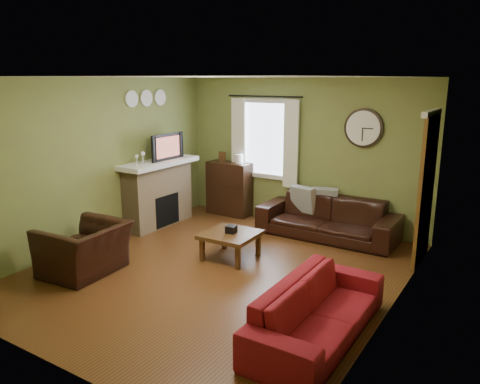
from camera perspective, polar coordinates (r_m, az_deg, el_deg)
The scene contains 31 objects.
floor at distance 6.55m, azimuth -2.65°, elevation -9.56°, with size 4.60×5.20×0.00m, color #532E14.
ceiling at distance 6.01m, azimuth -2.92°, elevation 13.84°, with size 4.60×5.20×0.00m, color white.
wall_left at distance 7.68m, azimuth -17.01°, elevation 3.48°, with size 0.00×5.20×2.60m, color olive.
wall_right at distance 5.22m, azimuth 18.42°, elevation -1.27°, with size 0.00×5.20×2.60m, color olive.
wall_back at distance 8.38m, azimuth 7.49°, elevation 4.77°, with size 4.60×0.00×2.60m, color olive.
wall_front at distance 4.36m, azimuth -22.82°, elevation -4.56°, with size 4.60×0.00×2.60m, color olive.
fireplace at distance 8.48m, azimuth -9.92°, elevation -0.38°, with size 0.40×1.40×1.10m, color #9D825E.
firebox at distance 8.42m, azimuth -8.89°, elevation -2.20°, with size 0.04×0.60×0.55m, color black.
mantel at distance 8.34m, azimuth -9.94°, elevation 3.52°, with size 0.58×1.60×0.08m, color white.
tv at distance 8.40m, azimuth -9.21°, elevation 5.11°, with size 0.60×0.08×0.35m, color black.
tv_screen at distance 8.34m, azimuth -8.81°, elevation 5.45°, with size 0.02×0.62×0.36m, color #994C3F.
medallion_left at distance 8.11m, azimuth -13.07°, elevation 11.00°, with size 0.28×0.28×0.03m, color white.
medallion_mid at distance 8.36m, azimuth -11.34°, elevation 11.16°, with size 0.28×0.28×0.03m, color white.
medallion_right at distance 8.62m, azimuth -9.72°, elevation 11.29°, with size 0.28×0.28×0.03m, color white.
window_pane at distance 8.64m, azimuth 3.24°, elevation 6.48°, with size 1.00×0.02×1.30m, color silver, non-canonical shape.
curtain_rod at distance 8.49m, azimuth 2.98°, elevation 11.57°, with size 0.03×0.03×1.50m, color black.
curtain_left at distance 8.84m, azimuth -0.21°, elevation 6.34°, with size 0.28×0.04×1.55m, color white.
curtain_right at distance 8.31m, azimuth 6.23°, elevation 5.78°, with size 0.28×0.04×1.55m, color white.
wall_clock at distance 7.87m, azimuth 14.79°, elevation 7.54°, with size 0.64×0.06×0.64m, color white, non-canonical shape.
door at distance 7.04m, azimuth 21.74°, elevation 0.13°, with size 0.05×0.90×2.10m, color brown.
bookshelf at distance 9.02m, azimuth -1.30°, elevation 0.43°, with size 0.86×0.37×1.02m, color black, non-canonical shape.
book at distance 9.12m, azimuth -0.86°, elevation 3.45°, with size 0.15×0.21×0.02m, color #472B14.
sofa_brown at distance 7.89m, azimuth 10.61°, elevation -3.10°, with size 2.28×0.89×0.67m, color black.
pillow_left at distance 8.15m, azimuth 10.32°, elevation -0.98°, with size 0.43×0.13×0.43m, color gray.
pillow_right at distance 8.15m, azimuth 7.69°, elevation -0.87°, with size 0.45×0.13×0.45m, color gray.
sofa_red at distance 4.96m, azimuth 9.50°, elevation -14.05°, with size 2.00×0.78×0.58m, color maroon.
armchair at distance 6.69m, azimuth -18.42°, elevation -6.62°, with size 1.05×0.91×0.68m, color black.
coffee_table at distance 6.89m, azimuth -1.15°, elevation -6.55°, with size 0.75×0.75×0.40m, color #472B14, non-canonical shape.
tissue_box at distance 6.82m, azimuth -1.08°, elevation -4.98°, with size 0.14×0.14×0.11m, color black.
wine_glass_a at distance 7.92m, azimuth -12.47°, elevation 3.83°, with size 0.06×0.06×0.18m, color white, non-canonical shape.
wine_glass_b at distance 8.02m, azimuth -11.75°, elevation 4.09°, with size 0.07×0.07×0.21m, color white, non-canonical shape.
Camera 1 is at (3.46, -4.92, 2.59)m, focal length 35.00 mm.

